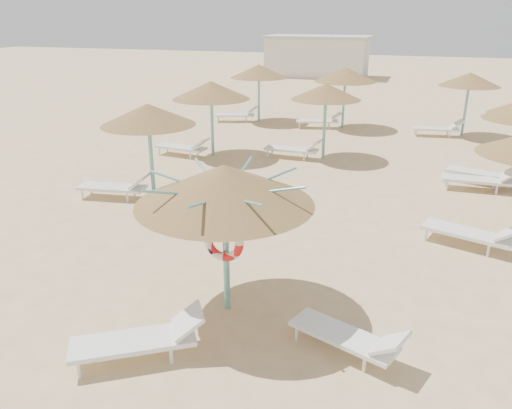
% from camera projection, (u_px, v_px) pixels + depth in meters
% --- Properties ---
extents(ground, '(120.00, 120.00, 0.00)m').
position_uv_depth(ground, '(241.00, 308.00, 8.91)').
color(ground, '#DCBB86').
rests_on(ground, ground).
extents(main_palapa, '(2.97, 2.97, 2.66)m').
position_uv_depth(main_palapa, '(225.00, 186.00, 8.09)').
color(main_palapa, '#66AEB1').
rests_on(main_palapa, ground).
extents(lounger_main_a, '(2.00, 1.57, 0.72)m').
position_uv_depth(lounger_main_a, '(142.00, 339.00, 7.50)').
color(lounger_main_a, white).
rests_on(lounger_main_a, ground).
extents(lounger_main_b, '(1.89, 1.15, 0.66)m').
position_uv_depth(lounger_main_b, '(350.00, 337.00, 7.59)').
color(lounger_main_b, white).
rests_on(lounger_main_b, ground).
extents(palapa_field, '(19.40, 14.14, 2.70)m').
position_uv_depth(palapa_field, '(410.00, 99.00, 16.33)').
color(palapa_field, '#66AEB1').
rests_on(palapa_field, ground).
extents(service_hut, '(8.40, 4.40, 3.25)m').
position_uv_depth(service_hut, '(317.00, 56.00, 41.10)').
color(service_hut, silver).
rests_on(service_hut, ground).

